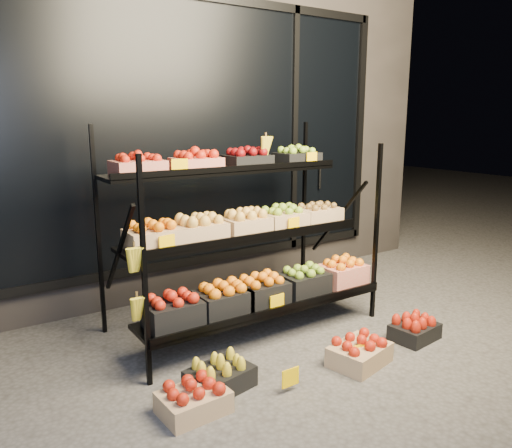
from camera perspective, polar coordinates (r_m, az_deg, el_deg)
ground at (r=3.80m, az=4.04°, el=-14.65°), size 24.00×24.00×0.00m
building at (r=5.66m, az=-12.18°, el=12.30°), size 6.00×2.08×3.50m
display_rack at (r=3.99m, az=-1.13°, el=-1.25°), size 2.18×1.02×1.67m
tag_floor_a at (r=3.32m, az=3.95°, el=-17.69°), size 0.13×0.01×0.12m
tag_floor_b at (r=3.69m, az=11.89°, el=-14.72°), size 0.13×0.01×0.12m
floor_crate_left at (r=3.13m, az=-7.16°, el=-19.16°), size 0.40×0.31×0.20m
floor_crate_midleft at (r=3.35m, az=-4.15°, el=-16.79°), size 0.45×0.36×0.20m
floor_crate_midright at (r=3.69m, az=11.76°, el=-14.04°), size 0.47×0.39×0.21m
floor_crate_right at (r=4.18m, az=17.68°, el=-11.33°), size 0.39×0.31×0.19m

